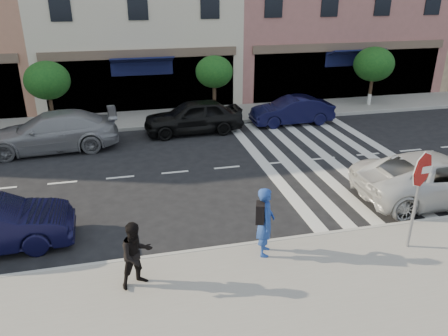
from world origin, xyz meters
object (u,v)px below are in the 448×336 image
(stop_sign, at_px, (420,180))
(car_far_right, at_px, (292,111))
(car_near_right, at_px, (438,177))
(photographer, at_px, (266,222))
(car_far_left, at_px, (51,132))
(car_far_mid, at_px, (193,116))
(walker, at_px, (136,255))

(stop_sign, height_order, car_far_right, stop_sign)
(car_near_right, xyz_separation_m, car_far_right, (-1.50, 8.87, -0.08))
(photographer, xyz_separation_m, car_near_right, (6.49, 1.91, -0.31))
(stop_sign, bearing_deg, photographer, 165.28)
(photographer, relative_size, car_far_right, 0.45)
(car_far_right, bearing_deg, car_near_right, 8.88)
(car_far_right, bearing_deg, car_far_left, -84.72)
(car_far_mid, xyz_separation_m, car_far_right, (5.01, 0.24, -0.11))
(walker, bearing_deg, stop_sign, -23.92)
(stop_sign, distance_m, walker, 7.03)
(photographer, height_order, car_near_right, photographer)
(stop_sign, height_order, walker, stop_sign)
(car_far_left, height_order, car_far_mid, car_far_left)
(stop_sign, xyz_separation_m, car_far_right, (1.25, 11.39, -1.40))
(walker, xyz_separation_m, car_far_right, (8.19, 11.32, -0.27))
(car_far_mid, bearing_deg, walker, -18.41)
(car_far_left, distance_m, car_far_mid, 6.25)
(car_far_left, relative_size, car_far_right, 1.34)
(walker, height_order, car_far_mid, walker)
(photographer, height_order, walker, photographer)
(stop_sign, xyz_separation_m, car_far_mid, (-3.76, 11.15, -1.30))
(car_far_right, bearing_deg, walker, -36.59)
(car_far_left, bearing_deg, walker, 13.55)
(car_far_mid, bearing_deg, car_near_right, 34.62)
(car_near_right, relative_size, car_far_mid, 1.18)
(photographer, xyz_separation_m, walker, (-3.20, -0.54, -0.12))
(stop_sign, bearing_deg, car_near_right, 36.97)
(car_near_right, distance_m, car_far_right, 9.00)
(car_near_right, distance_m, car_far_left, 14.84)
(walker, bearing_deg, car_far_left, 83.12)
(car_far_left, height_order, car_far_right, car_far_left)
(photographer, xyz_separation_m, car_far_left, (-6.19, 9.61, -0.27))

